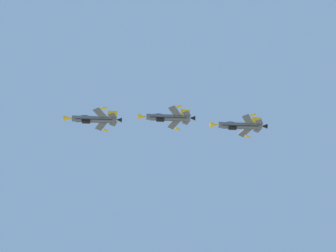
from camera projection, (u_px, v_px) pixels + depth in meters
The scene contains 3 objects.
fighter_jet_lead at pixel (93, 119), 140.53m from camera, with size 15.93×10.58×4.39m.
fighter_jet_left_wing at pixel (167, 117), 142.24m from camera, with size 15.93×10.61×4.38m.
fighter_jet_right_wing at pixel (239, 125), 141.96m from camera, with size 15.93×10.59×4.39m.
Camera 1 is at (1.34, -0.98, 1.42)m, focal length 54.97 mm.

